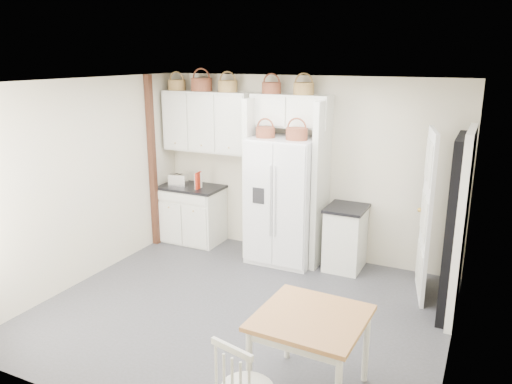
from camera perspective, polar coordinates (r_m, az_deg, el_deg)
The scene contains 28 objects.
floor at distance 5.96m, azimuth -1.66°, elevation -13.38°, with size 4.50×4.50×0.00m, color #353536.
ceiling at distance 5.23m, azimuth -1.89°, elevation 12.45°, with size 4.50×4.50×0.00m, color white.
wall_back at distance 7.23m, azimuth 5.52°, elevation 2.79°, with size 4.50×4.50×0.00m, color beige.
wall_left at distance 6.76m, azimuth -18.98°, elevation 1.12°, with size 4.00×4.00×0.00m, color beige.
wall_right at distance 4.90m, azimuth 22.40°, elevation -4.47°, with size 4.00×4.00×0.00m, color beige.
refrigerator at distance 7.04m, azimuth 3.21°, elevation -0.96°, with size 0.92×0.74×1.78m, color white.
base_cab_left at distance 7.96m, azimuth -7.26°, elevation -2.59°, with size 0.93×0.59×0.86m, color silver.
base_cab_right at distance 7.00m, azimuth 10.17°, elevation -5.31°, with size 0.48×0.58×0.85m, color silver.
dining_table at distance 4.55m, azimuth 6.17°, elevation -17.96°, with size 0.89×0.89×0.74m, color #9E6A26.
counter_left at distance 7.83m, azimuth -7.37°, elevation 0.55°, with size 0.97×0.63×0.04m, color black.
counter_right at distance 6.85m, azimuth 10.34°, elevation -1.83°, with size 0.52×0.62×0.04m, color black.
toaster at distance 7.83m, azimuth -8.87°, elevation 1.34°, with size 0.28×0.16×0.19m, color silver.
cookbook_red at distance 7.64m, azimuth -6.59°, elevation 1.32°, with size 0.04×0.17×0.25m, color #9D1F0E.
cookbook_cream at distance 7.64m, azimuth -6.61°, elevation 1.28°, with size 0.04×0.16×0.24m, color silver.
basket_upper_a at distance 7.86m, azimuth -9.03°, elevation 11.98°, with size 0.28×0.28×0.16m, color brown.
basket_upper_b at distance 7.62m, azimuth -6.25°, elevation 12.10°, with size 0.32×0.32×0.19m, color maroon.
basket_upper_c at distance 7.39m, azimuth -3.26°, elevation 11.98°, with size 0.29×0.29×0.17m, color brown.
basket_bridge_a at distance 7.09m, azimuth 1.78°, elevation 11.80°, with size 0.27×0.27×0.15m, color maroon.
basket_bridge_b at distance 6.91m, azimuth 5.47°, elevation 11.68°, with size 0.28×0.28×0.16m, color brown.
basket_fridge_a at distance 6.84m, azimuth 1.08°, elevation 6.84°, with size 0.27×0.27×0.14m, color maroon.
basket_fridge_b at distance 6.67m, azimuth 4.67°, elevation 6.63°, with size 0.29×0.29×0.16m, color maroon.
upper_cabinet at distance 7.62m, azimuth -5.56°, elevation 8.01°, with size 1.40×0.34×0.90m, color silver.
bridge_cabinet at distance 7.00m, azimuth 4.04°, elevation 9.25°, with size 1.12×0.34×0.45m, color silver.
fridge_panel_left at distance 7.25m, azimuth -0.24°, elevation 1.67°, with size 0.08×0.60×2.30m, color silver.
fridge_panel_right at distance 6.88m, azimuth 7.44°, elevation 0.79°, with size 0.08×0.60×2.30m, color silver.
trim_post at distance 7.72m, azimuth -11.76°, elevation 3.33°, with size 0.09×0.09×2.60m, color black.
doorway_void at distance 5.94m, azimuth 21.92°, elevation -3.85°, with size 0.18×0.85×2.05m, color black.
door_slab at distance 6.28m, azimuth 18.89°, elevation -2.53°, with size 0.80×0.04×2.05m, color white.
Camera 1 is at (2.41, -4.64, 2.86)m, focal length 35.00 mm.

